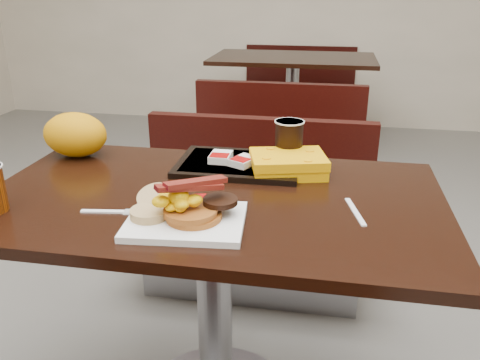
% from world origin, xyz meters
% --- Properties ---
extents(table_near, '(1.20, 0.70, 0.75)m').
position_xyz_m(table_near, '(0.00, 0.00, 0.38)').
color(table_near, black).
rests_on(table_near, floor).
extents(bench_near_n, '(1.00, 0.46, 0.72)m').
position_xyz_m(bench_near_n, '(0.00, 0.70, 0.36)').
color(bench_near_n, black).
rests_on(bench_near_n, floor).
extents(table_far, '(1.20, 0.70, 0.75)m').
position_xyz_m(table_far, '(0.00, 2.60, 0.38)').
color(table_far, black).
rests_on(table_far, floor).
extents(bench_far_s, '(1.00, 0.46, 0.72)m').
position_xyz_m(bench_far_s, '(0.00, 1.90, 0.36)').
color(bench_far_s, black).
rests_on(bench_far_s, floor).
extents(bench_far_n, '(1.00, 0.46, 0.72)m').
position_xyz_m(bench_far_n, '(0.00, 3.30, 0.36)').
color(bench_far_n, black).
rests_on(bench_far_n, floor).
extents(platter, '(0.29, 0.23, 0.02)m').
position_xyz_m(platter, '(-0.02, -0.17, 0.76)').
color(platter, white).
rests_on(platter, table_near).
extents(pancake_stack, '(0.15, 0.15, 0.03)m').
position_xyz_m(pancake_stack, '(-0.00, -0.17, 0.78)').
color(pancake_stack, '#A94C1C').
rests_on(pancake_stack, platter).
extents(sausage_patty, '(0.10, 0.10, 0.01)m').
position_xyz_m(sausage_patty, '(0.05, -0.14, 0.80)').
color(sausage_patty, black).
rests_on(sausage_patty, pancake_stack).
extents(scrambled_eggs, '(0.10, 0.10, 0.05)m').
position_xyz_m(scrambled_eggs, '(-0.03, -0.18, 0.82)').
color(scrambled_eggs, '#ECB304').
rests_on(scrambled_eggs, pancake_stack).
extents(bacon_strips, '(0.17, 0.15, 0.01)m').
position_xyz_m(bacon_strips, '(-0.01, -0.17, 0.85)').
color(bacon_strips, '#40040B').
rests_on(bacon_strips, scrambled_eggs).
extents(muffin_bottom, '(0.11, 0.11, 0.02)m').
position_xyz_m(muffin_bottom, '(-0.10, -0.18, 0.78)').
color(muffin_bottom, tan).
rests_on(muffin_bottom, platter).
extents(muffin_top, '(0.10, 0.10, 0.05)m').
position_xyz_m(muffin_top, '(-0.11, -0.12, 0.79)').
color(muffin_top, tan).
rests_on(muffin_top, platter).
extents(fork, '(0.15, 0.05, 0.00)m').
position_xyz_m(fork, '(-0.24, -0.15, 0.75)').
color(fork, white).
rests_on(fork, table_near).
extents(knife, '(0.05, 0.15, 0.00)m').
position_xyz_m(knife, '(0.37, -0.04, 0.75)').
color(knife, white).
rests_on(knife, table_near).
extents(condiment_syrup, '(0.04, 0.04, 0.01)m').
position_xyz_m(condiment_syrup, '(-0.10, 0.04, 0.75)').
color(condiment_syrup, '#A44807').
rests_on(condiment_syrup, table_near).
extents(condiment_ketchup, '(0.04, 0.03, 0.01)m').
position_xyz_m(condiment_ketchup, '(-0.03, -0.03, 0.75)').
color(condiment_ketchup, '#8C0504').
rests_on(condiment_ketchup, table_near).
extents(tray, '(0.37, 0.26, 0.02)m').
position_xyz_m(tray, '(0.03, 0.22, 0.76)').
color(tray, black).
rests_on(tray, table_near).
extents(hashbrown_sleeve_left, '(0.06, 0.08, 0.02)m').
position_xyz_m(hashbrown_sleeve_left, '(-0.03, 0.22, 0.78)').
color(hashbrown_sleeve_left, silver).
rests_on(hashbrown_sleeve_left, tray).
extents(hashbrown_sleeve_right, '(0.09, 0.10, 0.02)m').
position_xyz_m(hashbrown_sleeve_right, '(0.05, 0.20, 0.78)').
color(hashbrown_sleeve_right, silver).
rests_on(hashbrown_sleeve_right, tray).
extents(coffee_cup_far, '(0.10, 0.10, 0.12)m').
position_xyz_m(coffee_cup_far, '(0.17, 0.28, 0.83)').
color(coffee_cup_far, black).
rests_on(coffee_cup_far, tray).
extents(clamshell, '(0.25, 0.21, 0.06)m').
position_xyz_m(clamshell, '(0.18, 0.19, 0.78)').
color(clamshell, '#E89D03').
rests_on(clamshell, table_near).
extents(paper_bag, '(0.21, 0.16, 0.14)m').
position_xyz_m(paper_bag, '(-0.50, 0.23, 0.82)').
color(paper_bag, '#CC8206').
rests_on(paper_bag, table_near).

